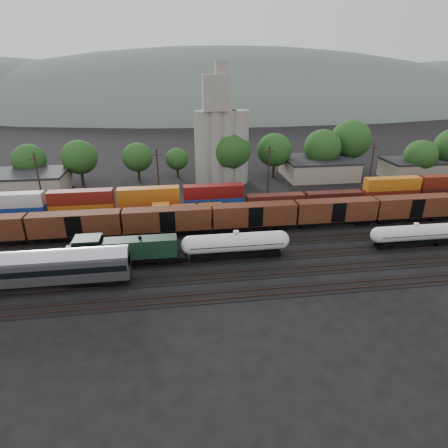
{
  "coord_description": "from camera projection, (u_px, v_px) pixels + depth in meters",
  "views": [
    {
      "loc": [
        -8.84,
        -56.05,
        27.87
      ],
      "look_at": [
        -0.7,
        2.0,
        3.0
      ],
      "focal_mm": 30.0,
      "sensor_mm": 36.0,
      "label": 1
    }
  ],
  "objects": [
    {
      "name": "orange_locomotive",
      "position": [
        183.0,
        213.0,
        70.39
      ],
      "size": [
        15.92,
        2.65,
        3.98
      ],
      "color": "black",
      "rests_on": "ground"
    },
    {
      "name": "industrial_sheds",
      "position": [
        234.0,
        174.0,
        95.1
      ],
      "size": [
        119.38,
        17.26,
        5.1
      ],
      "color": "#9E937F",
      "rests_on": "ground"
    },
    {
      "name": "tank_car_a",
      "position": [
        236.0,
        243.0,
        57.55
      ],
      "size": [
        16.85,
        3.02,
        4.42
      ],
      "color": "silver",
      "rests_on": "ground"
    },
    {
      "name": "distant_hills",
      "position": [
        210.0,
        129.0,
        311.23
      ],
      "size": [
        860.0,
        286.0,
        130.0
      ],
      "color": "#59665B",
      "rests_on": "ground"
    },
    {
      "name": "container_wall",
      "position": [
        262.0,
        198.0,
        76.86
      ],
      "size": [
        161.8,
        2.6,
        5.8
      ],
      "color": "black",
      "rests_on": "ground"
    },
    {
      "name": "passenger_coach",
      "position": [
        35.0,
        268.0,
        49.17
      ],
      "size": [
        24.22,
        2.99,
        5.5
      ],
      "color": "silver",
      "rests_on": "ground"
    },
    {
      "name": "utility_poles",
      "position": [
        214.0,
        174.0,
        80.75
      ],
      "size": [
        122.2,
        0.36,
        12.0
      ],
      "color": "black",
      "rests_on": "ground"
    },
    {
      "name": "green_locomotive",
      "position": [
        120.0,
        250.0,
        55.3
      ],
      "size": [
        17.82,
        3.15,
        4.72
      ],
      "color": "black",
      "rests_on": "ground"
    },
    {
      "name": "tree_band",
      "position": [
        239.0,
        152.0,
        96.05
      ],
      "size": [
        162.07,
        21.61,
        14.27
      ],
      "color": "black",
      "rests_on": "ground"
    },
    {
      "name": "boxcar_string",
      "position": [
        211.0,
        217.0,
        66.13
      ],
      "size": [
        153.6,
        2.9,
        4.2
      ],
      "color": "black",
      "rests_on": "ground"
    },
    {
      "name": "tracks",
      "position": [
        230.0,
        244.0,
        63.1
      ],
      "size": [
        180.0,
        33.2,
        0.2
      ],
      "color": "black",
      "rests_on": "ground"
    },
    {
      "name": "grain_silo",
      "position": [
        221.0,
        139.0,
        91.96
      ],
      "size": [
        13.4,
        5.0,
        29.0
      ],
      "color": "gray",
      "rests_on": "ground"
    },
    {
      "name": "ground",
      "position": [
        230.0,
        245.0,
        63.12
      ],
      "size": [
        600.0,
        600.0,
        0.0
      ],
      "primitive_type": "plane",
      "color": "black"
    },
    {
      "name": "tank_car_b",
      "position": [
        414.0,
        234.0,
        61.45
      ],
      "size": [
        15.22,
        2.73,
        3.99
      ],
      "color": "silver",
      "rests_on": "ground"
    }
  ]
}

